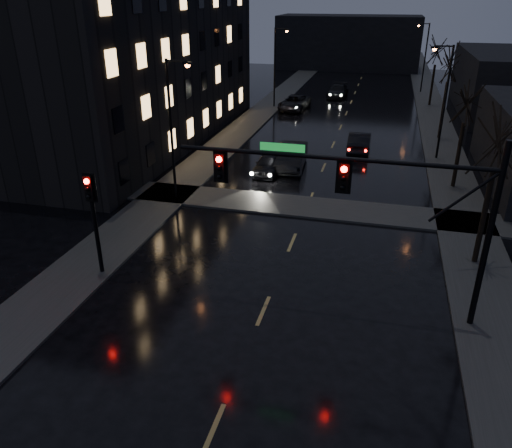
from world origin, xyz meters
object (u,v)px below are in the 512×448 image
Objects in this scene: lead_car at (359,142)px; oncoming_car_a at (269,164)px; oncoming_car_c at (295,103)px; oncoming_car_d at (338,91)px; oncoming_car_b at (291,156)px.

oncoming_car_a is at bearing 50.03° from lead_car.
oncoming_car_c is 1.16× the size of lead_car.
oncoming_car_d is 1.11× the size of lead_car.
lead_car reaches higher than oncoming_car_c.
oncoming_car_d is at bearing 72.17° from oncoming_car_c.
oncoming_car_c is at bearing 95.75° from oncoming_car_a.
lead_car reaches higher than oncoming_car_d.
oncoming_car_d is at bearing 85.56° from oncoming_car_b.
oncoming_car_c reaches higher than oncoming_car_d.
oncoming_car_c is 15.64m from lead_car.
oncoming_car_c reaches higher than oncoming_car_a.
oncoming_car_a is at bearing -133.92° from oncoming_car_b.
oncoming_car_b is 19.22m from oncoming_car_c.
oncoming_car_a is at bearing -78.10° from oncoming_car_c.
oncoming_car_a is 8.79m from lead_car.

